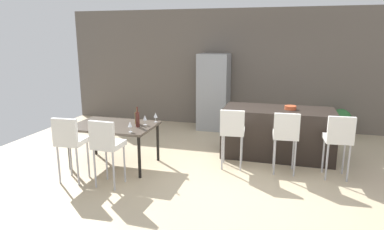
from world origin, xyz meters
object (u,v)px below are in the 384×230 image
at_px(bar_chair_right, 339,137).
at_px(dining_chair_near, 70,139).
at_px(wine_bottle_corner, 138,119).
at_px(wine_glass_right, 145,118).
at_px(dining_table, 114,128).
at_px(wine_glass_left, 130,124).
at_px(bar_chair_middle, 286,133).
at_px(fruit_bowl, 290,108).
at_px(wine_glass_middle, 156,115).
at_px(potted_plant, 341,121).
at_px(wine_bottle_far, 137,118).
at_px(dining_chair_far, 106,143).
at_px(refrigerator, 214,92).
at_px(bar_chair_left, 232,129).
at_px(kitchen_island, 277,133).

relative_size(bar_chair_right, dining_chair_near, 1.00).
xyz_separation_m(wine_bottle_corner, wine_glass_right, (0.07, 0.15, -0.01)).
height_order(dining_table, wine_glass_left, wine_glass_left).
height_order(bar_chair_middle, fruit_bowl, bar_chair_middle).
bearing_deg(wine_glass_left, wine_glass_middle, 77.61).
relative_size(dining_table, potted_plant, 2.14).
xyz_separation_m(wine_bottle_far, wine_glass_middle, (0.28, 0.19, 0.02)).
bearing_deg(dining_chair_near, wine_glass_left, 31.99).
bearing_deg(wine_glass_left, wine_bottle_far, 102.85).
xyz_separation_m(wine_bottle_corner, wine_glass_middle, (0.17, 0.39, -0.01)).
relative_size(bar_chair_middle, wine_glass_left, 6.03).
distance_m(bar_chair_right, dining_table, 3.71).
bearing_deg(dining_chair_far, wine_glass_left, 72.18).
bearing_deg(wine_glass_middle, refrigerator, 78.04).
bearing_deg(bar_chair_left, dining_chair_near, -151.99).
bearing_deg(bar_chair_middle, bar_chair_right, 0.00).
relative_size(kitchen_island, dining_chair_far, 1.93).
relative_size(wine_glass_left, refrigerator, 0.09).
height_order(bar_chair_middle, bar_chair_right, same).
relative_size(kitchen_island, wine_bottle_corner, 5.84).
bearing_deg(bar_chair_right, dining_chair_far, -159.89).
bearing_deg(fruit_bowl, dining_table, -156.95).
distance_m(bar_chair_middle, refrigerator, 3.03).
height_order(kitchen_island, fruit_bowl, fruit_bowl).
xyz_separation_m(wine_glass_middle, fruit_bowl, (2.32, 0.88, 0.09)).
relative_size(wine_glass_right, refrigerator, 0.09).
xyz_separation_m(kitchen_island, wine_glass_middle, (-2.11, -0.88, 0.40)).
height_order(bar_chair_middle, refrigerator, refrigerator).
relative_size(bar_chair_left, fruit_bowl, 4.99).
relative_size(wine_bottle_corner, fruit_bowl, 1.65).
distance_m(bar_chair_right, wine_glass_right, 3.18).
bearing_deg(wine_glass_right, refrigerator, 76.93).
xyz_separation_m(wine_glass_left, refrigerator, (0.69, 3.23, 0.06)).
distance_m(refrigerator, fruit_bowl, 2.42).
height_order(dining_table, wine_glass_middle, wine_glass_middle).
distance_m(dining_table, refrigerator, 3.12).
relative_size(kitchen_island, refrigerator, 1.10).
xyz_separation_m(wine_bottle_far, wine_bottle_corner, (0.10, -0.20, 0.03)).
xyz_separation_m(kitchen_island, dining_chair_near, (-3.05, -2.08, 0.24)).
height_order(wine_glass_left, potted_plant, wine_glass_left).
relative_size(dining_table, dining_chair_near, 1.34).
height_order(bar_chair_right, dining_chair_far, same).
height_order(bar_chair_middle, potted_plant, bar_chair_middle).
relative_size(dining_chair_far, refrigerator, 0.57).
bearing_deg(potted_plant, bar_chair_right, -99.08).
distance_m(dining_chair_far, potted_plant, 5.29).
distance_m(fruit_bowl, potted_plant, 2.06).
bearing_deg(bar_chair_right, wine_bottle_corner, -172.57).
bearing_deg(refrigerator, bar_chair_right, -44.53).
distance_m(bar_chair_right, potted_plant, 2.52).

